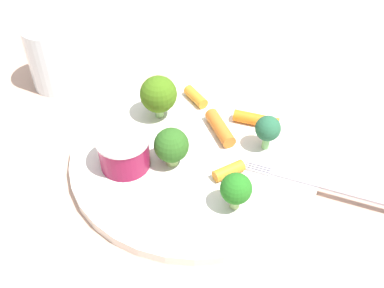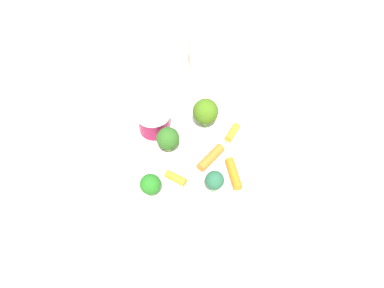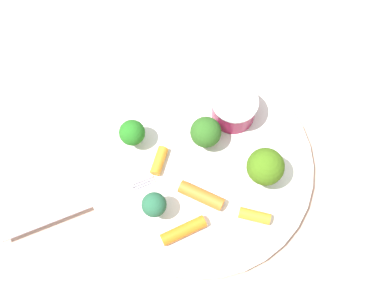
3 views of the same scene
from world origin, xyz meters
The scene contains 12 objects.
ground_plane centered at (0.00, 0.00, 0.00)m, with size 2.40×2.40×0.00m, color tan.
plate centered at (0.00, 0.00, 0.01)m, with size 0.29×0.29×0.01m, color silver.
sauce_cup centered at (-0.03, -0.08, 0.03)m, with size 0.06×0.06×0.04m.
broccoli_floret_0 centered at (0.00, -0.03, 0.04)m, with size 0.04×0.04×0.05m.
broccoli_floret_1 centered at (0.09, -0.01, 0.04)m, with size 0.03×0.03×0.04m.
broccoli_floret_2 centered at (-0.08, 0.00, 0.05)m, with size 0.05×0.05×0.06m.
broccoli_floret_3 centered at (0.04, 0.07, 0.04)m, with size 0.03×0.03×0.05m.
carrot_stick_0 centered at (0.05, 0.01, 0.02)m, with size 0.01×0.01×0.04m, color orange.
carrot_stick_1 centered at (-0.08, 0.05, 0.02)m, with size 0.01×0.01×0.04m, color orange.
carrot_stick_2 centered at (-0.01, 0.04, 0.02)m, with size 0.02×0.02×0.06m, color orange.
carrot_stick_3 centered at (0.00, 0.09, 0.02)m, with size 0.01×0.01×0.06m, color orange.
fork centered at (0.13, 0.09, 0.01)m, with size 0.16×0.12×0.00m.
Camera 3 is at (-0.04, 0.21, 0.59)m, focal length 45.00 mm.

